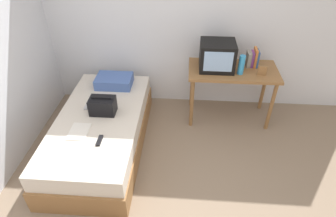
{
  "coord_description": "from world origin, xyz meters",
  "views": [
    {
      "loc": [
        -0.0,
        -1.76,
        2.57
      ],
      "look_at": [
        -0.2,
        1.0,
        0.51
      ],
      "focal_mm": 30.33,
      "sensor_mm": 36.0,
      "label": 1
    }
  ],
  "objects_px": {
    "bed": "(101,132)",
    "remote_silver": "(87,106)",
    "handbag": "(103,106)",
    "water_bottle": "(241,65)",
    "desk": "(232,76)",
    "book_row": "(253,58)",
    "remote_dark": "(100,140)",
    "magazine": "(79,131)",
    "picture_frame": "(262,71)",
    "tv": "(217,56)",
    "pillow": "(114,81)"
  },
  "relations": [
    {
      "from": "picture_frame",
      "to": "remote_dark",
      "type": "distance_m",
      "value": 2.14
    },
    {
      "from": "book_row",
      "to": "magazine",
      "type": "distance_m",
      "value": 2.36
    },
    {
      "from": "desk",
      "to": "magazine",
      "type": "bearing_deg",
      "value": -149.4
    },
    {
      "from": "pillow",
      "to": "handbag",
      "type": "bearing_deg",
      "value": -89.4
    },
    {
      "from": "remote_dark",
      "to": "water_bottle",
      "type": "bearing_deg",
      "value": 34.19
    },
    {
      "from": "book_row",
      "to": "water_bottle",
      "type": "bearing_deg",
      "value": -128.44
    },
    {
      "from": "book_row",
      "to": "handbag",
      "type": "height_order",
      "value": "book_row"
    },
    {
      "from": "desk",
      "to": "tv",
      "type": "distance_m",
      "value": 0.36
    },
    {
      "from": "tv",
      "to": "bed",
      "type": "bearing_deg",
      "value": -151.43
    },
    {
      "from": "water_bottle",
      "to": "handbag",
      "type": "xyz_separation_m",
      "value": [
        -1.65,
        -0.57,
        -0.31
      ]
    },
    {
      "from": "water_bottle",
      "to": "pillow",
      "type": "relative_size",
      "value": 0.52
    },
    {
      "from": "picture_frame",
      "to": "handbag",
      "type": "distance_m",
      "value": 2.01
    },
    {
      "from": "handbag",
      "to": "remote_silver",
      "type": "height_order",
      "value": "handbag"
    },
    {
      "from": "picture_frame",
      "to": "remote_dark",
      "type": "bearing_deg",
      "value": -150.21
    },
    {
      "from": "water_bottle",
      "to": "remote_dark",
      "type": "distance_m",
      "value": 1.94
    },
    {
      "from": "handbag",
      "to": "picture_frame",
      "type": "bearing_deg",
      "value": 15.99
    },
    {
      "from": "magazine",
      "to": "water_bottle",
      "type": "bearing_deg",
      "value": 26.93
    },
    {
      "from": "water_bottle",
      "to": "remote_silver",
      "type": "height_order",
      "value": "water_bottle"
    },
    {
      "from": "magazine",
      "to": "remote_silver",
      "type": "distance_m",
      "value": 0.47
    },
    {
      "from": "remote_silver",
      "to": "tv",
      "type": "bearing_deg",
      "value": 20.25
    },
    {
      "from": "handbag",
      "to": "book_row",
      "type": "bearing_deg",
      "value": 23.36
    },
    {
      "from": "pillow",
      "to": "remote_silver",
      "type": "distance_m",
      "value": 0.57
    },
    {
      "from": "desk",
      "to": "handbag",
      "type": "distance_m",
      "value": 1.73
    },
    {
      "from": "book_row",
      "to": "remote_dark",
      "type": "xyz_separation_m",
      "value": [
        -1.75,
        -1.29,
        -0.38
      ]
    },
    {
      "from": "book_row",
      "to": "magazine",
      "type": "bearing_deg",
      "value": -150.13
    },
    {
      "from": "remote_dark",
      "to": "tv",
      "type": "bearing_deg",
      "value": 43.07
    },
    {
      "from": "bed",
      "to": "water_bottle",
      "type": "xyz_separation_m",
      "value": [
        1.7,
        0.64,
        0.66
      ]
    },
    {
      "from": "bed",
      "to": "remote_dark",
      "type": "bearing_deg",
      "value": -73.04
    },
    {
      "from": "handbag",
      "to": "bed",
      "type": "bearing_deg",
      "value": -121.68
    },
    {
      "from": "remote_dark",
      "to": "pillow",
      "type": "bearing_deg",
      "value": 94.62
    },
    {
      "from": "picture_frame",
      "to": "pillow",
      "type": "height_order",
      "value": "picture_frame"
    },
    {
      "from": "remote_dark",
      "to": "magazine",
      "type": "bearing_deg",
      "value": 153.62
    },
    {
      "from": "pillow",
      "to": "remote_dark",
      "type": "relative_size",
      "value": 3.09
    },
    {
      "from": "bed",
      "to": "remote_silver",
      "type": "distance_m",
      "value": 0.37
    },
    {
      "from": "handbag",
      "to": "pillow",
      "type": "bearing_deg",
      "value": 90.6
    },
    {
      "from": "book_row",
      "to": "magazine",
      "type": "xyz_separation_m",
      "value": [
        -2.02,
        -1.16,
        -0.39
      ]
    },
    {
      "from": "bed",
      "to": "desk",
      "type": "bearing_deg",
      "value": 24.81
    },
    {
      "from": "book_row",
      "to": "handbag",
      "type": "distance_m",
      "value": 2.02
    },
    {
      "from": "bed",
      "to": "handbag",
      "type": "height_order",
      "value": "handbag"
    },
    {
      "from": "tv",
      "to": "remote_silver",
      "type": "distance_m",
      "value": 1.76
    },
    {
      "from": "pillow",
      "to": "remote_silver",
      "type": "height_order",
      "value": "pillow"
    },
    {
      "from": "picture_frame",
      "to": "tv",
      "type": "bearing_deg",
      "value": 165.99
    },
    {
      "from": "pillow",
      "to": "remote_silver",
      "type": "relative_size",
      "value": 3.35
    },
    {
      "from": "pillow",
      "to": "handbag",
      "type": "xyz_separation_m",
      "value": [
        0.01,
        -0.62,
        0.03
      ]
    },
    {
      "from": "desk",
      "to": "magazine",
      "type": "relative_size",
      "value": 4.0
    },
    {
      "from": "book_row",
      "to": "bed",
      "type": "bearing_deg",
      "value": -155.25
    },
    {
      "from": "bed",
      "to": "picture_frame",
      "type": "xyz_separation_m",
      "value": [
        1.96,
        0.62,
        0.6
      ]
    },
    {
      "from": "desk",
      "to": "book_row",
      "type": "bearing_deg",
      "value": 24.34
    },
    {
      "from": "bed",
      "to": "picture_frame",
      "type": "distance_m",
      "value": 2.14
    },
    {
      "from": "picture_frame",
      "to": "magazine",
      "type": "xyz_separation_m",
      "value": [
        -2.1,
        -0.92,
        -0.34
      ]
    }
  ]
}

